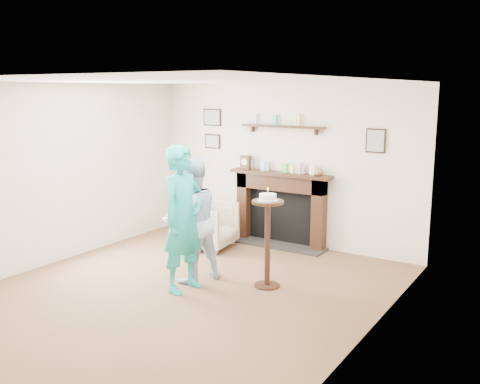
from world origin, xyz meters
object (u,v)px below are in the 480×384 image
armchair (208,247)px  woman (185,289)px  pedestal_table (268,226)px  man (193,280)px

armchair → woman: bearing=-161.0°
armchair → pedestal_table: bearing=-128.6°
armchair → man: bearing=-159.7°
pedestal_table → woman: bearing=-141.6°
armchair → woman: woman is taller
armchair → pedestal_table: pedestal_table is taller
pedestal_table → man: bearing=-160.2°
woman → pedestal_table: bearing=-47.9°
man → pedestal_table: size_ratio=1.27×
armchair → pedestal_table: size_ratio=0.62×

